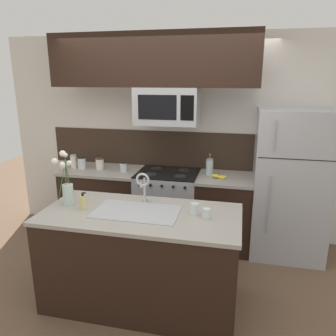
{
  "coord_description": "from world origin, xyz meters",
  "views": [
    {
      "loc": [
        0.87,
        -2.93,
        2.07
      ],
      "look_at": [
        0.14,
        0.27,
        1.16
      ],
      "focal_mm": 35.0,
      "sensor_mm": 36.0,
      "label": 1
    }
  ],
  "objects_px": {
    "french_press": "(210,167)",
    "dish_soap_bottle": "(83,202)",
    "storage_jar_tall": "(74,161)",
    "drinking_glass": "(195,209)",
    "stove_range": "(168,207)",
    "microwave": "(167,106)",
    "spare_glass": "(206,214)",
    "storage_jar_squat": "(124,167)",
    "flower_vase": "(67,187)",
    "banana_bunch": "(219,176)",
    "refrigerator": "(290,184)",
    "storage_jar_medium": "(82,163)",
    "storage_jar_short": "(100,164)",
    "sink_faucet": "(143,184)"
  },
  "relations": [
    {
      "from": "refrigerator",
      "to": "storage_jar_tall",
      "type": "height_order",
      "value": "refrigerator"
    },
    {
      "from": "storage_jar_squat",
      "to": "flower_vase",
      "type": "bearing_deg",
      "value": -95.53
    },
    {
      "from": "storage_jar_tall",
      "to": "dish_soap_bottle",
      "type": "xyz_separation_m",
      "value": [
        0.78,
        -1.28,
        -0.02
      ]
    },
    {
      "from": "spare_glass",
      "to": "dish_soap_bottle",
      "type": "bearing_deg",
      "value": -178.11
    },
    {
      "from": "storage_jar_medium",
      "to": "banana_bunch",
      "type": "height_order",
      "value": "storage_jar_medium"
    },
    {
      "from": "storage_jar_short",
      "to": "storage_jar_squat",
      "type": "xyz_separation_m",
      "value": [
        0.34,
        -0.03,
        -0.02
      ]
    },
    {
      "from": "drinking_glass",
      "to": "french_press",
      "type": "bearing_deg",
      "value": 89.85
    },
    {
      "from": "banana_bunch",
      "to": "french_press",
      "type": "bearing_deg",
      "value": 136.44
    },
    {
      "from": "microwave",
      "to": "refrigerator",
      "type": "height_order",
      "value": "microwave"
    },
    {
      "from": "storage_jar_short",
      "to": "sink_faucet",
      "type": "height_order",
      "value": "sink_faucet"
    },
    {
      "from": "storage_jar_short",
      "to": "banana_bunch",
      "type": "distance_m",
      "value": 1.55
    },
    {
      "from": "banana_bunch",
      "to": "spare_glass",
      "type": "bearing_deg",
      "value": -91.01
    },
    {
      "from": "storage_jar_tall",
      "to": "flower_vase",
      "type": "distance_m",
      "value": 1.35
    },
    {
      "from": "stove_range",
      "to": "microwave",
      "type": "distance_m",
      "value": 1.28
    },
    {
      "from": "stove_range",
      "to": "dish_soap_bottle",
      "type": "distance_m",
      "value": 1.48
    },
    {
      "from": "banana_bunch",
      "to": "storage_jar_medium",
      "type": "bearing_deg",
      "value": 178.71
    },
    {
      "from": "stove_range",
      "to": "storage_jar_tall",
      "type": "distance_m",
      "value": 1.39
    },
    {
      "from": "storage_jar_medium",
      "to": "spare_glass",
      "type": "relative_size",
      "value": 1.68
    },
    {
      "from": "flower_vase",
      "to": "french_press",
      "type": "bearing_deg",
      "value": 46.83
    },
    {
      "from": "sink_faucet",
      "to": "banana_bunch",
      "type": "bearing_deg",
      "value": 56.39
    },
    {
      "from": "storage_jar_short",
      "to": "refrigerator",
      "type": "bearing_deg",
      "value": 0.54
    },
    {
      "from": "microwave",
      "to": "storage_jar_tall",
      "type": "relative_size",
      "value": 4.23
    },
    {
      "from": "microwave",
      "to": "refrigerator",
      "type": "distance_m",
      "value": 1.7
    },
    {
      "from": "microwave",
      "to": "dish_soap_bottle",
      "type": "distance_m",
      "value": 1.57
    },
    {
      "from": "microwave",
      "to": "drinking_glass",
      "type": "bearing_deg",
      "value": -66.5
    },
    {
      "from": "french_press",
      "to": "dish_soap_bottle",
      "type": "relative_size",
      "value": 1.62
    },
    {
      "from": "dish_soap_bottle",
      "to": "drinking_glass",
      "type": "xyz_separation_m",
      "value": [
        1.01,
        0.1,
        -0.02
      ]
    },
    {
      "from": "sink_faucet",
      "to": "flower_vase",
      "type": "bearing_deg",
      "value": -164.48
    },
    {
      "from": "drinking_glass",
      "to": "flower_vase",
      "type": "relative_size",
      "value": 0.21
    },
    {
      "from": "microwave",
      "to": "sink_faucet",
      "type": "distance_m",
      "value": 1.19
    },
    {
      "from": "storage_jar_squat",
      "to": "flower_vase",
      "type": "height_order",
      "value": "flower_vase"
    },
    {
      "from": "banana_bunch",
      "to": "spare_glass",
      "type": "distance_m",
      "value": 1.19
    },
    {
      "from": "storage_jar_tall",
      "to": "storage_jar_medium",
      "type": "xyz_separation_m",
      "value": [
        0.12,
        -0.01,
        -0.01
      ]
    },
    {
      "from": "storage_jar_tall",
      "to": "drinking_glass",
      "type": "xyz_separation_m",
      "value": [
        1.79,
        -1.18,
        -0.03
      ]
    },
    {
      "from": "stove_range",
      "to": "sink_faucet",
      "type": "relative_size",
      "value": 3.04
    },
    {
      "from": "storage_jar_medium",
      "to": "storage_jar_squat",
      "type": "height_order",
      "value": "storage_jar_medium"
    },
    {
      "from": "stove_range",
      "to": "storage_jar_squat",
      "type": "relative_size",
      "value": 7.77
    },
    {
      "from": "storage_jar_squat",
      "to": "storage_jar_medium",
      "type": "bearing_deg",
      "value": 179.37
    },
    {
      "from": "refrigerator",
      "to": "storage_jar_tall",
      "type": "xyz_separation_m",
      "value": [
        -2.73,
        -0.03,
        0.13
      ]
    },
    {
      "from": "storage_jar_short",
      "to": "storage_jar_medium",
      "type": "bearing_deg",
      "value": -175.69
    },
    {
      "from": "stove_range",
      "to": "microwave",
      "type": "xyz_separation_m",
      "value": [
        0.0,
        -0.02,
        1.28
      ]
    },
    {
      "from": "dish_soap_bottle",
      "to": "flower_vase",
      "type": "distance_m",
      "value": 0.23
    },
    {
      "from": "dish_soap_bottle",
      "to": "flower_vase",
      "type": "relative_size",
      "value": 0.32
    },
    {
      "from": "microwave",
      "to": "flower_vase",
      "type": "height_order",
      "value": "microwave"
    },
    {
      "from": "storage_jar_short",
      "to": "french_press",
      "type": "height_order",
      "value": "french_press"
    },
    {
      "from": "stove_range",
      "to": "spare_glass",
      "type": "relative_size",
      "value": 10.05
    },
    {
      "from": "refrigerator",
      "to": "storage_jar_squat",
      "type": "height_order",
      "value": "refrigerator"
    },
    {
      "from": "storage_jar_squat",
      "to": "french_press",
      "type": "xyz_separation_m",
      "value": [
        1.09,
        0.09,
        0.04
      ]
    },
    {
      "from": "storage_jar_short",
      "to": "sink_faucet",
      "type": "distance_m",
      "value": 1.38
    },
    {
      "from": "stove_range",
      "to": "dish_soap_bottle",
      "type": "relative_size",
      "value": 5.64
    }
  ]
}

